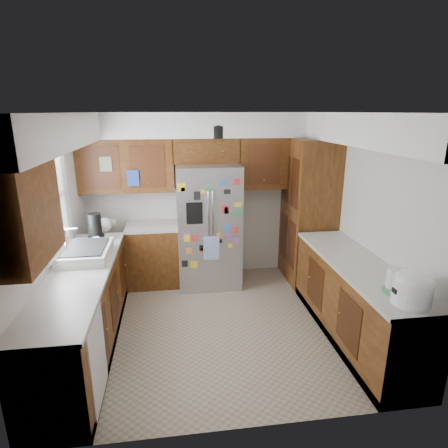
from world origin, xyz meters
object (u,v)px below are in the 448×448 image
(fridge, at_px, (208,226))
(rice_cooker, at_px, (413,287))
(pantry, at_px, (308,212))
(paper_towel, at_px, (392,280))

(fridge, xyz_separation_m, rice_cooker, (1.50, -2.58, 0.17))
(rice_cooker, bearing_deg, pantry, 89.99)
(pantry, distance_m, fridge, 1.51)
(fridge, distance_m, paper_towel, 2.78)
(fridge, bearing_deg, rice_cooker, -59.87)
(rice_cooker, height_order, paper_towel, rice_cooker)
(pantry, distance_m, rice_cooker, 2.53)
(pantry, bearing_deg, rice_cooker, -90.01)
(rice_cooker, bearing_deg, fridge, 120.13)
(pantry, distance_m, paper_towel, 2.32)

